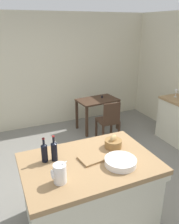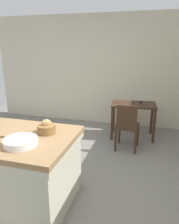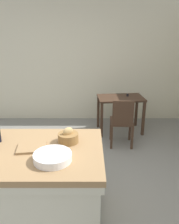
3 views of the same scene
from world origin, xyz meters
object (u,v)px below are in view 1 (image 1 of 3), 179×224
Objects in this scene: island_table at (89,190)px; bread_basket at (113,143)px; cutting_board at (92,158)px; pitcher at (60,173)px; wine_bottle_dark at (54,150)px; wooden_chair at (109,120)px; wine_bottle_amber at (44,152)px; wine_glass_far_right at (176,92)px; wash_bowl at (120,162)px; writing_desk at (98,104)px.

bread_basket is at bearing 22.79° from island_table.
bread_basket reaches higher than cutting_board.
pitcher is 0.78× the size of wine_bottle_dark.
wooden_chair is 2.27m from wine_bottle_dark.
wine_bottle_amber is (-0.11, 0.02, -0.01)m from wine_bottle_dark.
wine_glass_far_right is (3.04, 1.20, 0.03)m from wine_bottle_amber.
wine_bottle_dark is (0.06, 0.40, 0.02)m from pitcher.
wooden_chair is at bearing 45.08° from wine_bottle_dark.
wash_bowl is 1.64× the size of bread_basket.
wine_glass_far_right is (1.32, -1.00, 0.41)m from writing_desk.
wash_bowl is at bearing -107.17° from bread_basket.
pitcher is 1.13× the size of bread_basket.
island_table is 0.64m from bread_basket.
pitcher is at bearing -152.01° from island_table.
wooden_chair is at bearing 56.09° from cutting_board.
wash_bowl is at bearing -28.03° from wine_bottle_amber.
wash_bowl is 0.75m from wine_bottle_dark.
wine_bottle_dark is 0.11m from wine_bottle_amber.
wine_glass_far_right reaches higher than island_table.
wine_bottle_dark is at bearing -125.95° from writing_desk.
island_table is 1.71× the size of wooden_chair.
cutting_board is (0.04, 0.02, 0.42)m from island_table.
island_table is at bearing 145.15° from wash_bowl.
wine_bottle_dark is 1.88× the size of wine_glass_far_right.
wooden_chair reaches higher than island_table.
wine_bottle_dark reaches higher than island_table.
wash_bowl reaches higher than wooden_chair.
bread_basket is at bearing -116.94° from wooden_chair.
wine_bottle_amber is at bearing 177.92° from bread_basket.
pitcher reaches higher than writing_desk.
cutting_board reaches higher than island_table.
writing_desk is 3.13m from pitcher.
wash_bowl is at bearing -34.85° from island_table.
wooden_chair is 1.83m from bread_basket.
wash_bowl is at bearing -110.36° from writing_desk.
bread_basket is 0.73× the size of wine_bottle_amber.
pitcher is 0.70m from wash_bowl.
writing_desk is at bearing 54.05° from wine_bottle_dark.
island_table is at bearing -151.50° from wine_glass_far_right.
pitcher reaches higher than wash_bowl.
wash_bowl is (-0.97, -2.60, 0.30)m from writing_desk.
wooden_chair is 3.66× the size of pitcher.
bread_basket is 2.50m from wine_glass_far_right.
island_table is 7.04× the size of bread_basket.
cutting_board is at bearing -123.91° from wooden_chair.
wooden_chair is 4.12× the size of bread_basket.
pitcher is 0.90m from bread_basket.
cutting_board is (-0.24, 0.22, -0.02)m from wash_bowl.
wine_bottle_amber is (-0.87, 0.03, 0.06)m from bread_basket.
wine_glass_far_right is at bearing 21.51° from wine_bottle_amber.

